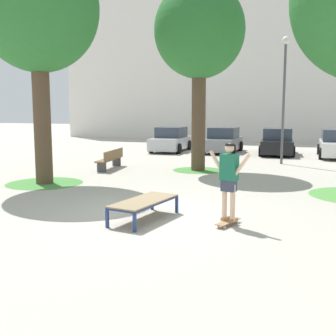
% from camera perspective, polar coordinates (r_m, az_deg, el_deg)
% --- Properties ---
extents(ground_plane, '(120.00, 120.00, 0.00)m').
position_cam_1_polar(ground_plane, '(9.90, -2.55, -6.47)').
color(ground_plane, '#B2AA9E').
extents(building_facade, '(36.00, 4.00, 13.13)m').
position_cam_1_polar(building_facade, '(36.61, 12.89, 14.15)').
color(building_facade, silver).
rests_on(building_facade, ground).
extents(skate_box, '(1.02, 1.99, 0.46)m').
position_cam_1_polar(skate_box, '(9.34, -3.33, -4.75)').
color(skate_box, navy).
rests_on(skate_box, ground).
extents(skateboard, '(0.42, 0.82, 0.09)m').
position_cam_1_polar(skateboard, '(9.05, 8.37, -7.43)').
color(skateboard, '#9E754C').
rests_on(skateboard, ground).
extents(skater, '(0.98, 0.39, 1.69)m').
position_cam_1_polar(skater, '(8.84, 8.51, -1.20)').
color(skater, beige).
rests_on(skater, skateboard).
extents(tree_near_left, '(4.00, 4.00, 7.93)m').
position_cam_1_polar(tree_near_left, '(14.87, -17.73, 20.34)').
color(tree_near_left, brown).
rests_on(tree_near_left, ground).
extents(grass_patch_near_left, '(2.59, 2.59, 0.01)m').
position_cam_1_polar(grass_patch_near_left, '(14.70, -16.79, -2.04)').
color(grass_patch_near_left, '#47893D').
rests_on(grass_patch_near_left, ground).
extents(tree_mid_back, '(3.65, 3.65, 7.61)m').
position_cam_1_polar(tree_mid_back, '(17.34, 4.40, 18.31)').
color(tree_mid_back, brown).
rests_on(tree_mid_back, ground).
extents(grass_patch_mid_back, '(2.11, 2.11, 0.01)m').
position_cam_1_polar(grass_patch_mid_back, '(17.23, 4.20, -0.30)').
color(grass_patch_mid_back, '#47893D').
rests_on(grass_patch_mid_back, ground).
extents(car_silver, '(2.20, 4.33, 1.50)m').
position_cam_1_polar(car_silver, '(25.40, 0.42, 3.91)').
color(car_silver, '#B7BABF').
rests_on(car_silver, ground).
extents(car_grey, '(2.03, 4.25, 1.50)m').
position_cam_1_polar(car_grey, '(24.95, 7.71, 3.77)').
color(car_grey, slate).
rests_on(car_grey, ground).
extents(car_black, '(2.23, 4.35, 1.50)m').
position_cam_1_polar(car_black, '(24.35, 14.99, 3.48)').
color(car_black, black).
rests_on(car_black, ground).
extents(park_bench, '(0.85, 2.44, 0.83)m').
position_cam_1_polar(park_bench, '(17.68, -8.00, 1.30)').
color(park_bench, brown).
rests_on(park_bench, ground).
extents(light_post, '(0.36, 0.36, 5.83)m').
position_cam_1_polar(light_post, '(19.90, 15.92, 11.55)').
color(light_post, '#4C4C51').
rests_on(light_post, ground).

